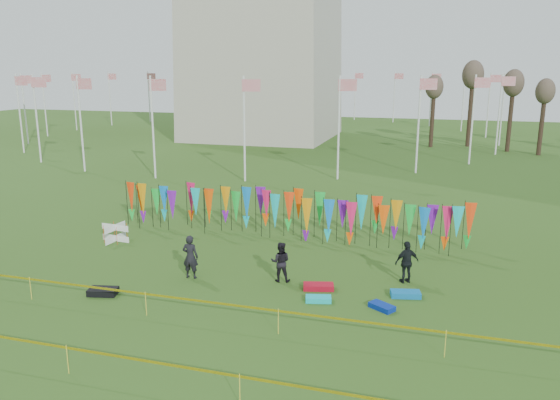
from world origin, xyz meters
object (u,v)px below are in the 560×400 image
(person_left, at_px, (190,257))
(kite_bag_red, at_px, (319,287))
(kite_bag_turquoise, at_px, (318,299))
(kite_bag_blue, at_px, (382,307))
(person_mid, at_px, (281,262))
(kite_bag_teal, at_px, (405,294))
(box_kite, at_px, (115,233))
(person_right, at_px, (407,262))
(kite_bag_black, at_px, (103,291))

(person_left, xyz_separation_m, kite_bag_red, (5.39, 0.32, -0.82))
(kite_bag_turquoise, bearing_deg, kite_bag_blue, -0.30)
(person_mid, height_order, kite_bag_teal, person_mid)
(kite_bag_turquoise, height_order, kite_bag_teal, kite_bag_teal)
(kite_bag_red, bearing_deg, kite_bag_turquoise, -77.58)
(kite_bag_red, bearing_deg, kite_bag_blue, -23.60)
(person_left, distance_m, kite_bag_blue, 8.09)
(person_mid, bearing_deg, person_left, 1.09)
(box_kite, distance_m, kite_bag_blue, 14.44)
(person_mid, relative_size, person_right, 0.95)
(person_left, height_order, kite_bag_red, person_left)
(box_kite, bearing_deg, kite_bag_teal, -11.06)
(person_left, bearing_deg, person_right, -169.72)
(person_right, relative_size, kite_bag_black, 1.62)
(kite_bag_blue, height_order, kite_bag_red, kite_bag_red)
(kite_bag_black, height_order, kite_bag_teal, kite_bag_black)
(person_right, height_order, kite_bag_turquoise, person_right)
(person_mid, bearing_deg, kite_bag_black, 17.93)
(person_left, distance_m, person_right, 8.90)
(person_mid, xyz_separation_m, kite_bag_turquoise, (1.94, -1.53, -0.74))
(person_left, bearing_deg, kite_bag_teal, -179.27)
(kite_bag_blue, bearing_deg, box_kite, 162.95)
(person_mid, bearing_deg, kite_bag_red, 156.75)
(kite_bag_turquoise, relative_size, kite_bag_black, 0.88)
(kite_bag_turquoise, bearing_deg, person_left, 171.80)
(person_right, bearing_deg, box_kite, -36.90)
(person_left, bearing_deg, kite_bag_red, -179.58)
(person_right, bearing_deg, kite_bag_teal, 61.92)
(person_left, distance_m, kite_bag_red, 5.46)
(kite_bag_turquoise, bearing_deg, kite_bag_red, 102.42)
(kite_bag_blue, relative_size, kite_bag_black, 0.84)
(kite_bag_red, xyz_separation_m, kite_bag_black, (-7.90, -2.88, 0.02))
(person_mid, bearing_deg, kite_bag_blue, 150.36)
(person_mid, distance_m, kite_bag_black, 7.06)
(kite_bag_blue, distance_m, kite_bag_black, 10.66)
(person_left, bearing_deg, kite_bag_blue, 171.15)
(kite_bag_turquoise, bearing_deg, person_right, 43.28)
(person_left, distance_m, kite_bag_black, 3.68)
(person_right, distance_m, kite_bag_red, 3.78)
(kite_bag_turquoise, distance_m, kite_bag_blue, 2.37)
(kite_bag_blue, xyz_separation_m, kite_bag_red, (-2.62, 1.14, 0.01))
(person_mid, distance_m, kite_bag_blue, 4.64)
(person_left, height_order, kite_bag_blue, person_left)
(kite_bag_turquoise, distance_m, kite_bag_red, 1.16)
(kite_bag_teal, bearing_deg, kite_bag_red, -175.82)
(person_right, bearing_deg, kite_bag_blue, 45.53)
(person_mid, height_order, kite_bag_blue, person_mid)
(person_left, relative_size, kite_bag_turquoise, 1.93)
(person_left, xyz_separation_m, kite_bag_black, (-2.52, -2.56, -0.80))
(kite_bag_red, height_order, kite_bag_black, kite_bag_black)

